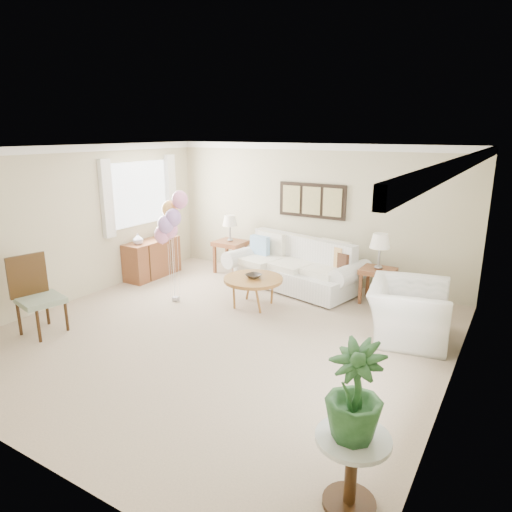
# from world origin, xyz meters

# --- Properties ---
(ground_plane) EXTENTS (6.00, 6.00, 0.00)m
(ground_plane) POSITION_xyz_m (0.00, 0.00, 0.00)
(ground_plane) COLOR tan
(room_shell) EXTENTS (6.04, 6.04, 2.60)m
(room_shell) POSITION_xyz_m (-0.11, 0.09, 1.63)
(room_shell) COLOR beige
(room_shell) RESTS_ON ground
(wall_art_triptych) EXTENTS (1.35, 0.06, 0.65)m
(wall_art_triptych) POSITION_xyz_m (0.00, 2.96, 1.55)
(wall_art_triptych) COLOR black
(wall_art_triptych) RESTS_ON ground
(sofa) EXTENTS (2.70, 1.42, 0.92)m
(sofa) POSITION_xyz_m (-0.00, 2.36, 0.36)
(sofa) COLOR silver
(sofa) RESTS_ON ground
(end_table_left) EXTENTS (0.60, 0.55, 0.66)m
(end_table_left) POSITION_xyz_m (-1.59, 2.54, 0.55)
(end_table_left) COLOR brown
(end_table_left) RESTS_ON ground
(end_table_right) EXTENTS (0.55, 0.50, 0.60)m
(end_table_right) POSITION_xyz_m (1.51, 2.37, 0.50)
(end_table_right) COLOR brown
(end_table_right) RESTS_ON ground
(lamp_left) EXTENTS (0.30, 0.30, 0.53)m
(lamp_left) POSITION_xyz_m (-1.59, 2.54, 1.06)
(lamp_left) COLOR gray
(lamp_left) RESTS_ON end_table_left
(lamp_right) EXTENTS (0.34, 0.34, 0.60)m
(lamp_right) POSITION_xyz_m (1.51, 2.37, 1.06)
(lamp_right) COLOR gray
(lamp_right) RESTS_ON end_table_right
(coffee_table) EXTENTS (0.98, 0.98, 0.49)m
(coffee_table) POSITION_xyz_m (-0.19, 1.16, 0.45)
(coffee_table) COLOR brown
(coffee_table) RESTS_ON ground
(decor_bowl) EXTENTS (0.30, 0.30, 0.06)m
(decor_bowl) POSITION_xyz_m (-0.19, 1.16, 0.52)
(decor_bowl) COLOR black
(decor_bowl) RESTS_ON coffee_table
(armchair) EXTENTS (1.24, 1.37, 0.78)m
(armchair) POSITION_xyz_m (2.28, 1.26, 0.39)
(armchair) COLOR silver
(armchair) RESTS_ON ground
(side_table) EXTENTS (0.57, 0.57, 0.62)m
(side_table) POSITION_xyz_m (2.63, -2.03, 0.47)
(side_table) COLOR silver
(side_table) RESTS_ON ground
(potted_plant) EXTENTS (0.53, 0.53, 0.76)m
(potted_plant) POSITION_xyz_m (2.62, -2.04, 1.00)
(potted_plant) COLOR #1A441F
(potted_plant) RESTS_ON side_table
(accent_chair) EXTENTS (0.66, 0.66, 1.13)m
(accent_chair) POSITION_xyz_m (-2.32, -1.29, 0.59)
(accent_chair) COLOR gray
(accent_chair) RESTS_ON ground
(credenza) EXTENTS (0.46, 1.20, 0.74)m
(credenza) POSITION_xyz_m (-2.76, 1.50, 0.37)
(credenza) COLOR brown
(credenza) RESTS_ON ground
(vase_white) EXTENTS (0.20, 0.20, 0.20)m
(vase_white) POSITION_xyz_m (-2.74, 1.14, 0.84)
(vase_white) COLOR #B4B2CA
(vase_white) RESTS_ON credenza
(vase_sage) EXTENTS (0.24, 0.24, 0.20)m
(vase_sage) POSITION_xyz_m (-2.74, 1.76, 0.84)
(vase_sage) COLOR #B3BBAD
(vase_sage) RESTS_ON credenza
(balloon_cluster) EXTENTS (0.54, 0.46, 1.90)m
(balloon_cluster) POSITION_xyz_m (-1.46, 0.64, 1.42)
(balloon_cluster) COLOR gray
(balloon_cluster) RESTS_ON ground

